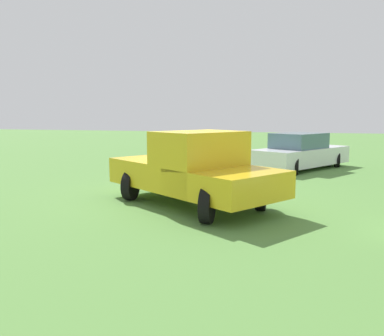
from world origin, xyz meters
TOP-DOWN VIEW (x-y plane):
  - ground_plane at (0.00, 0.00)m, footprint 80.00×80.00m
  - pickup_truck at (0.59, 0.32)m, footprint 4.19×4.85m
  - sedan_near at (-6.79, 2.80)m, footprint 4.89×3.96m

SIDE VIEW (x-z plane):
  - ground_plane at x=0.00m, z-range 0.00..0.00m
  - sedan_near at x=-6.79m, z-range -0.07..1.38m
  - pickup_truck at x=0.59m, z-range 0.02..1.81m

